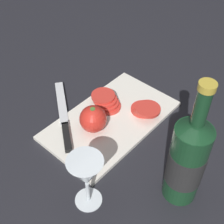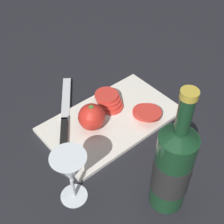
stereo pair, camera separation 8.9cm
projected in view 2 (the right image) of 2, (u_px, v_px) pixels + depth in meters
name	position (u px, v px, depth m)	size (l,w,h in m)	color
ground_plane	(111.00, 121.00, 0.92)	(3.00, 3.00, 0.00)	black
cutting_board	(112.00, 121.00, 0.91)	(0.39, 0.23, 0.01)	silver
wine_bottle	(172.00, 169.00, 0.65)	(0.08, 0.08, 0.33)	#14381E
wine_glass	(70.00, 170.00, 0.67)	(0.08, 0.08, 0.15)	silver
whole_tomato	(92.00, 117.00, 0.86)	(0.08, 0.08, 0.08)	red
knife	(65.00, 122.00, 0.90)	(0.19, 0.25, 0.01)	silver
tomato_slice_stack_near	(147.00, 112.00, 0.91)	(0.08, 0.10, 0.03)	red
tomato_slice_stack_far	(109.00, 101.00, 0.94)	(0.08, 0.10, 0.03)	red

